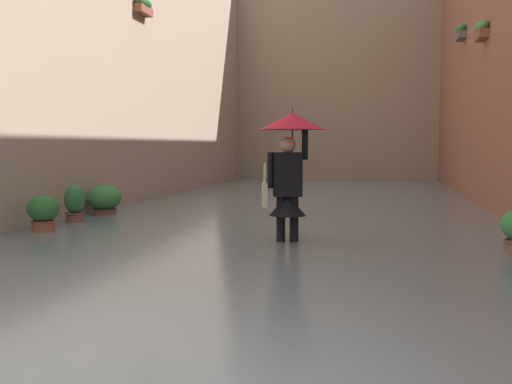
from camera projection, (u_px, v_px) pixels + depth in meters
name	position (u px, v px, depth m)	size (l,w,h in m)	color
ground_plane	(300.00, 214.00, 12.77)	(60.00, 60.00, 0.00)	slate
flood_water	(300.00, 210.00, 12.76)	(8.39, 25.94, 0.17)	slate
building_facade_right	(95.00, 23.00, 13.37)	(2.04, 23.94, 8.45)	tan
building_facade_far	(337.00, 70.00, 23.04)	(11.19, 1.80, 8.78)	gray
person_wading	(289.00, 157.00, 7.93)	(0.89, 0.89, 1.97)	black
potted_plant_far_right	(75.00, 207.00, 10.05)	(0.35, 0.35, 0.80)	brown
potted_plant_mid_right	(104.00, 201.00, 11.18)	(0.65, 0.65, 0.72)	brown
potted_plant_near_right	(43.00, 215.00, 9.00)	(0.47, 0.47, 0.72)	#9E563D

